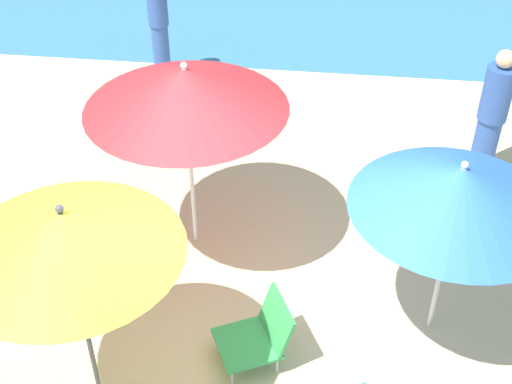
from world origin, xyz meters
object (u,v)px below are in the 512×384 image
at_px(umbrella_blue, 460,188).
at_px(umbrella_red, 185,89).
at_px(person_b, 492,115).
at_px(beach_chair_b, 260,334).
at_px(person_a, 159,21).
at_px(umbrella_yellow, 65,233).

relative_size(umbrella_blue, umbrella_red, 0.89).
bearing_deg(person_b, beach_chair_b, -15.28).
distance_m(umbrella_red, person_a, 3.78).
xyz_separation_m(umbrella_red, person_a, (-1.14, 3.48, -0.96)).
distance_m(umbrella_red, umbrella_yellow, 2.03).
height_order(person_a, person_b, person_a).
xyz_separation_m(beach_chair_b, person_a, (-1.99, 4.93, 0.54)).
distance_m(umbrella_blue, beach_chair_b, 2.05).
bearing_deg(umbrella_blue, beach_chair_b, -160.10).
xyz_separation_m(umbrella_red, beach_chair_b, (0.84, -1.45, -1.50)).
height_order(umbrella_red, umbrella_yellow, umbrella_red).
height_order(umbrella_blue, beach_chair_b, umbrella_blue).
xyz_separation_m(person_a, person_b, (4.25, -1.90, -0.05)).
height_order(umbrella_red, person_a, umbrella_red).
bearing_deg(umbrella_yellow, umbrella_red, 77.69).
relative_size(umbrella_blue, person_a, 1.12).
bearing_deg(umbrella_blue, person_b, 72.97).
bearing_deg(umbrella_yellow, umbrella_blue, 21.22).
relative_size(umbrella_red, umbrella_yellow, 1.03).
distance_m(person_a, person_b, 4.65).
bearing_deg(umbrella_red, beach_chair_b, -59.83).
distance_m(umbrella_yellow, beach_chair_b, 2.02).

